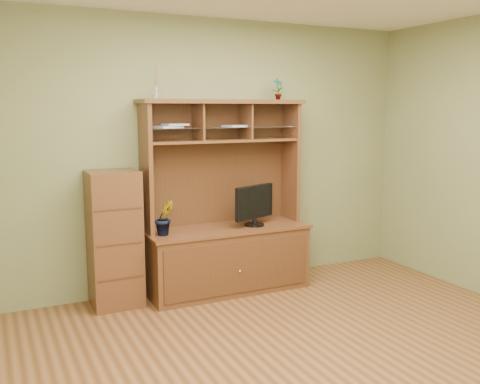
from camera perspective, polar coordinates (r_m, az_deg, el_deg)
room at (r=3.70m, az=8.96°, el=1.59°), size 4.54×4.04×2.74m
media_hutch at (r=5.36m, az=-1.49°, el=-5.04°), size 1.66×0.61×1.90m
monitor at (r=5.33m, az=1.57°, el=-1.35°), size 0.49×0.23×0.41m
orchid_plant at (r=4.99m, az=-8.04°, el=-2.71°), size 0.19×0.15×0.33m
top_plant at (r=5.56m, az=4.07°, el=10.90°), size 0.12×0.08×0.22m
reed_diffuser at (r=5.05m, az=-8.91°, el=11.19°), size 0.06×0.06×0.32m
magazines at (r=5.16m, az=-5.04°, el=7.04°), size 0.97×0.24×0.04m
side_cabinet at (r=5.05m, az=-13.23°, el=-4.90°), size 0.45×0.41×1.26m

